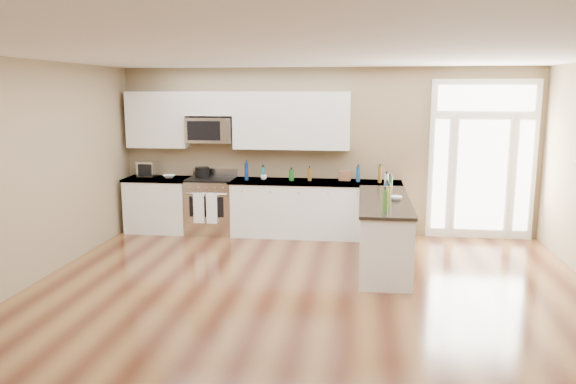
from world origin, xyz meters
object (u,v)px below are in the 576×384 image
at_px(stockpot, 202,172).
at_px(toaster_oven, 147,169).
at_px(peninsula_cabinet, 383,235).
at_px(kitchen_range, 212,205).

height_order(stockpot, toaster_oven, toaster_oven).
relative_size(peninsula_cabinet, toaster_oven, 7.39).
xyz_separation_m(peninsula_cabinet, stockpot, (-3.03, 1.54, 0.61)).
height_order(peninsula_cabinet, kitchen_range, kitchen_range).
distance_m(stockpot, toaster_oven, 0.98).
relative_size(kitchen_range, toaster_oven, 3.44).
bearing_deg(stockpot, peninsula_cabinet, -26.92).
height_order(peninsula_cabinet, stockpot, stockpot).
distance_m(peninsula_cabinet, stockpot, 3.45).
bearing_deg(stockpot, kitchen_range, -27.29).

